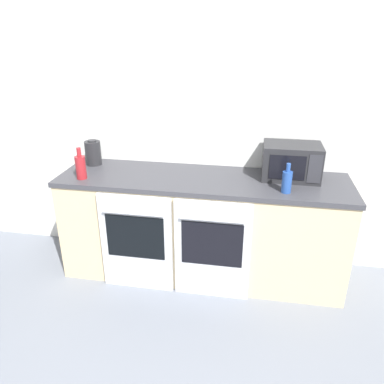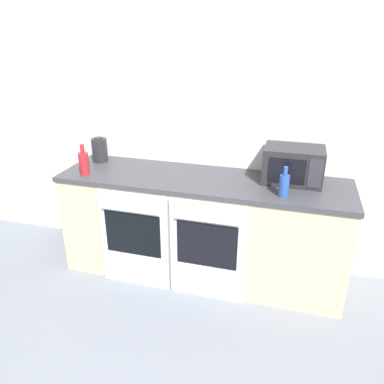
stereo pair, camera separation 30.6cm
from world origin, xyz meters
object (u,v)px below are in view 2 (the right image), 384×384
object	(u,v)px
bottle_blue	(284,185)
kettle	(100,150)
oven_left	(134,240)
bottle_red	(84,163)
oven_right	(207,251)
microwave	(293,165)

from	to	relation	value
bottle_blue	kettle	distance (m)	1.74
oven_left	bottle_blue	bearing A→B (deg)	7.30
oven_left	bottle_red	bearing A→B (deg)	162.76
kettle	oven_right	bearing A→B (deg)	-23.41
bottle_red	microwave	bearing A→B (deg)	10.49
oven_right	oven_left	bearing A→B (deg)	180.00
oven_left	bottle_red	distance (m)	0.78
oven_left	bottle_red	size ratio (longest dim) A/B	3.29
microwave	bottle_red	bearing A→B (deg)	-169.51
bottle_blue	oven_right	bearing A→B (deg)	-164.41
microwave	oven_left	bearing A→B (deg)	-158.98
oven_left	oven_right	size ratio (longest dim) A/B	1.00
oven_left	oven_right	bearing A→B (deg)	0.00
oven_right	kettle	distance (m)	1.40
bottle_red	bottle_blue	bearing A→B (deg)	-0.07
oven_left	microwave	size ratio (longest dim) A/B	1.87
microwave	kettle	world-z (taller)	microwave
oven_left	bottle_blue	world-z (taller)	bottle_blue
kettle	bottle_red	bearing A→B (deg)	-82.73
bottle_blue	kettle	xyz separation A→B (m)	(-1.70, 0.35, 0.02)
oven_left	microwave	distance (m)	1.44
kettle	microwave	bearing A→B (deg)	-1.22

